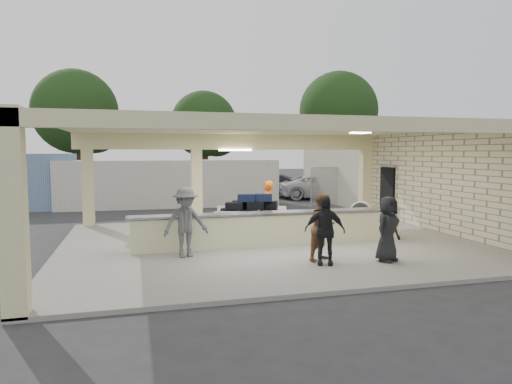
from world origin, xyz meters
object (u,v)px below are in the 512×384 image
object	(u,v)px
car_dark	(282,186)
luggage_cart	(251,213)
baggage_handler	(267,208)
passenger_d	(388,229)
drum_fan	(362,213)
car_white_b	(362,183)
car_white_a	(321,187)
passenger_c	(186,222)
container_white	(170,183)
passenger_a	(324,227)
passenger_b	(325,231)
baggage_counter	(273,229)

from	to	relation	value
car_dark	luggage_cart	bearing A→B (deg)	-175.87
baggage_handler	passenger_d	bearing A→B (deg)	45.21
drum_fan	car_white_b	size ratio (longest dim) A/B	0.18
car_white_a	car_white_b	size ratio (longest dim) A/B	0.98
passenger_c	container_white	xyz separation A→B (m)	(0.56, 12.17, 0.19)
passenger_a	container_white	xyz separation A→B (m)	(-2.72, 13.41, 0.25)
car_white_a	car_white_b	distance (m)	3.58
drum_fan	passenger_d	world-z (taller)	passenger_d
passenger_a	passenger_b	xyz separation A→B (m)	(-0.15, -0.41, -0.02)
baggage_handler	passenger_d	size ratio (longest dim) A/B	1.09
luggage_cart	passenger_a	bearing A→B (deg)	-61.71
passenger_b	car_white_b	xyz separation A→B (m)	(9.93, 16.68, -0.13)
luggage_cart	car_white_b	world-z (taller)	car_white_b
baggage_counter	passenger_c	bearing A→B (deg)	-161.92
drum_fan	car_dark	size ratio (longest dim) A/B	0.22
car_white_a	car_dark	size ratio (longest dim) A/B	1.16
car_dark	container_white	xyz separation A→B (m)	(-7.13, -3.30, 0.49)
baggage_counter	drum_fan	world-z (taller)	baggage_counter
drum_fan	passenger_c	distance (m)	7.58
baggage_counter	car_dark	world-z (taller)	car_dark
passenger_c	car_white_a	world-z (taller)	passenger_c
baggage_counter	luggage_cart	world-z (taller)	luggage_cart
passenger_c	passenger_d	xyz separation A→B (m)	(4.77, -1.75, -0.10)
passenger_b	container_white	xyz separation A→B (m)	(-2.57, 13.82, 0.27)
baggage_counter	passenger_b	world-z (taller)	passenger_b
car_white_a	container_white	size ratio (longest dim) A/B	0.45
baggage_handler	car_white_b	distance (m)	15.99
baggage_handler	car_white_a	size ratio (longest dim) A/B	0.36
car_dark	container_white	world-z (taller)	container_white
passenger_a	car_white_b	size ratio (longest dim) A/B	0.34
car_white_b	container_white	bearing A→B (deg)	128.27
passenger_b	drum_fan	bearing A→B (deg)	74.56
passenger_b	passenger_c	size ratio (longest dim) A/B	0.91
passenger_c	passenger_d	distance (m)	5.08
drum_fan	passenger_d	size ratio (longest dim) A/B	0.57
passenger_a	passenger_c	bearing A→B (deg)	128.57
drum_fan	car_white_a	xyz separation A→B (m)	(2.89, 10.52, 0.11)
drum_fan	baggage_handler	size ratio (longest dim) A/B	0.52
passenger_b	container_white	bearing A→B (deg)	121.23
passenger_b	passenger_c	world-z (taller)	passenger_c
passenger_c	baggage_counter	bearing A→B (deg)	6.62
baggage_counter	passenger_d	world-z (taller)	passenger_d
luggage_cart	car_white_a	xyz separation A→B (m)	(7.31, 11.40, -0.13)
passenger_d	drum_fan	bearing A→B (deg)	40.67
car_white_a	car_dark	xyz separation A→B (m)	(-1.98, 1.60, 0.00)
baggage_counter	container_white	xyz separation A→B (m)	(-2.04, 11.32, 0.61)
drum_fan	luggage_cart	bearing A→B (deg)	-124.95
luggage_cart	car_white_b	bearing A→B (deg)	63.92
baggage_counter	drum_fan	distance (m)	4.87
luggage_cart	passenger_d	world-z (taller)	passenger_d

